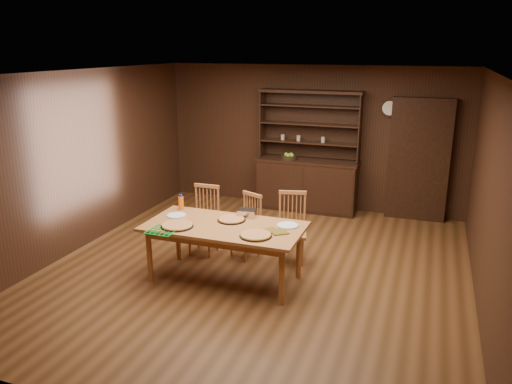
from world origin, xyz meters
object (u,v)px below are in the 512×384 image
at_px(chair_center, 248,223).
at_px(juice_bottle, 181,203).
at_px(chair_right, 292,225).
at_px(chair_left, 205,217).
at_px(china_hutch, 307,178).
at_px(dining_table, 224,231).

distance_m(chair_center, juice_bottle, 1.00).
bearing_deg(chair_right, chair_center, 171.66).
height_order(chair_left, juice_bottle, chair_left).
bearing_deg(chair_left, juice_bottle, -113.04).
height_order(china_hutch, juice_bottle, china_hutch).
xyz_separation_m(chair_right, juice_bottle, (-1.44, -0.53, 0.32)).
relative_size(chair_left, juice_bottle, 4.67).
xyz_separation_m(china_hutch, chair_right, (0.35, -2.28, -0.07)).
bearing_deg(chair_center, china_hutch, 107.83).
distance_m(dining_table, juice_bottle, 0.91).
bearing_deg(china_hutch, chair_right, -81.21).
relative_size(chair_center, chair_right, 0.93).
distance_m(dining_table, chair_right, 1.11).
bearing_deg(juice_bottle, chair_center, 29.75).
bearing_deg(dining_table, chair_center, 89.65).
bearing_deg(juice_bottle, chair_left, 67.48).
xyz_separation_m(dining_table, juice_bottle, (-0.81, 0.38, 0.17)).
bearing_deg(china_hutch, chair_center, -96.69).
bearing_deg(juice_bottle, china_hutch, 68.85).
bearing_deg(chair_right, dining_table, -139.10).
height_order(china_hutch, chair_center, china_hutch).
distance_m(china_hutch, dining_table, 3.20).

